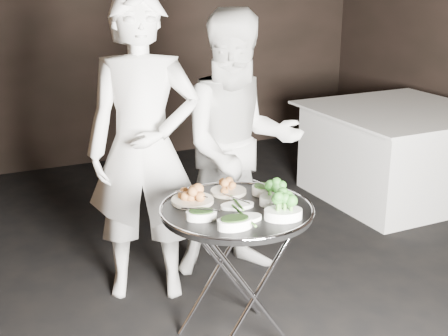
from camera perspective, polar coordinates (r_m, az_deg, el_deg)
name	(u,v)px	position (r m, az deg, el deg)	size (l,w,h in m)	color
wall_back	(85,13)	(6.33, -12.62, 13.66)	(6.00, 0.05, 3.00)	black
tray_stand	(236,271)	(3.30, 1.13, -9.39)	(0.52, 0.44, 0.76)	silver
serving_tray	(237,210)	(3.15, 1.17, -3.86)	(0.78, 0.78, 0.04)	black
potato_plate_a	(192,196)	(3.22, -2.90, -2.56)	(0.22, 0.22, 0.08)	beige
potato_plate_b	(228,188)	(3.34, 0.41, -1.81)	(0.19, 0.19, 0.07)	beige
greens_bowl	(263,188)	(3.33, 3.56, -1.88)	(0.12, 0.12, 0.07)	white
asparagus_plate_a	(237,204)	(3.16, 1.21, -3.34)	(0.19, 0.12, 0.04)	white
asparagus_plate_b	(244,217)	(3.00, 1.80, -4.51)	(0.19, 0.12, 0.04)	white
spinach_bowl_a	(201,214)	(3.01, -2.08, -4.19)	(0.17, 0.14, 0.06)	white
spinach_bowl_b	(235,221)	(2.91, 0.99, -4.91)	(0.18, 0.12, 0.07)	white
broccoli_bowl_a	(277,198)	(3.20, 4.88, -2.74)	(0.21, 0.18, 0.08)	white
broccoli_bowl_b	(283,212)	(3.02, 5.43, -4.00)	(0.22, 0.18, 0.08)	white
serving_utensils	(234,194)	(3.20, 0.90, -2.40)	(0.58, 0.43, 0.01)	silver
waiter_left	(144,150)	(3.68, -7.35, 1.64)	(0.67, 0.44, 1.83)	silver
waiter_right	(239,146)	(3.94, 1.40, 1.98)	(0.83, 0.65, 1.71)	silver
dining_table	(397,153)	(5.58, 15.56, 1.31)	(1.38, 1.38, 0.79)	white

